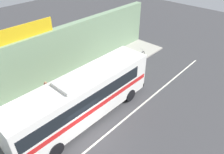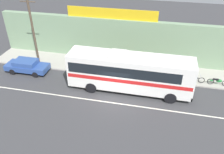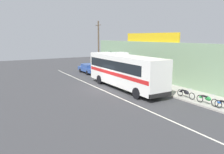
{
  "view_description": "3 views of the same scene",
  "coord_description": "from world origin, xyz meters",
  "px_view_note": "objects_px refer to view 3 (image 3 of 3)",
  "views": [
    {
      "loc": [
        -6.01,
        -7.76,
        11.4
      ],
      "look_at": [
        4.01,
        1.52,
        2.18
      ],
      "focal_mm": 33.91,
      "sensor_mm": 36.0,
      "label": 1
    },
    {
      "loc": [
        3.41,
        -16.56,
        13.0
      ],
      "look_at": [
        -0.66,
        1.75,
        1.03
      ],
      "focal_mm": 37.48,
      "sensor_mm": 36.0,
      "label": 2
    },
    {
      "loc": [
        19.93,
        -11.02,
        5.46
      ],
      "look_at": [
        -0.75,
        1.05,
        1.01
      ],
      "focal_mm": 35.04,
      "sensor_mm": 36.0,
      "label": 3
    }
  ],
  "objects_px": {
    "pedestrian_far_right": "(122,67)",
    "pedestrian_far_left": "(148,74)",
    "intercity_bus": "(124,69)",
    "pedestrian_by_curb": "(154,78)",
    "utility_pole": "(99,46)",
    "motorcycle_black": "(207,99)",
    "motorcycle_purple": "(186,93)",
    "parked_car": "(89,68)"
  },
  "relations": [
    {
      "from": "utility_pole",
      "to": "motorcycle_black",
      "type": "bearing_deg",
      "value": 0.51
    },
    {
      "from": "motorcycle_black",
      "to": "pedestrian_by_curb",
      "type": "relative_size",
      "value": 1.19
    },
    {
      "from": "utility_pole",
      "to": "pedestrian_far_right",
      "type": "height_order",
      "value": "utility_pole"
    },
    {
      "from": "motorcycle_purple",
      "to": "pedestrian_far_left",
      "type": "height_order",
      "value": "pedestrian_far_left"
    },
    {
      "from": "pedestrian_far_right",
      "to": "intercity_bus",
      "type": "bearing_deg",
      "value": -31.39
    },
    {
      "from": "motorcycle_black",
      "to": "motorcycle_purple",
      "type": "bearing_deg",
      "value": 178.93
    },
    {
      "from": "parked_car",
      "to": "pedestrian_by_curb",
      "type": "relative_size",
      "value": 2.73
    },
    {
      "from": "motorcycle_black",
      "to": "motorcycle_purple",
      "type": "height_order",
      "value": "same"
    },
    {
      "from": "parked_car",
      "to": "pedestrian_far_left",
      "type": "xyz_separation_m",
      "value": [
        10.38,
        2.88,
        0.39
      ]
    },
    {
      "from": "utility_pole",
      "to": "pedestrian_far_right",
      "type": "distance_m",
      "value": 4.85
    },
    {
      "from": "motorcycle_black",
      "to": "motorcycle_purple",
      "type": "xyz_separation_m",
      "value": [
        -2.17,
        0.04,
        0.0
      ]
    },
    {
      "from": "motorcycle_black",
      "to": "motorcycle_purple",
      "type": "distance_m",
      "value": 2.17
    },
    {
      "from": "motorcycle_black",
      "to": "pedestrian_by_curb",
      "type": "height_order",
      "value": "pedestrian_by_curb"
    },
    {
      "from": "pedestrian_far_right",
      "to": "pedestrian_far_left",
      "type": "xyz_separation_m",
      "value": [
        6.43,
        -0.49,
        0.02
      ]
    },
    {
      "from": "parked_car",
      "to": "pedestrian_far_right",
      "type": "bearing_deg",
      "value": 40.48
    },
    {
      "from": "pedestrian_far_right",
      "to": "pedestrian_by_curb",
      "type": "distance_m",
      "value": 8.41
    },
    {
      "from": "pedestrian_far_right",
      "to": "parked_car",
      "type": "bearing_deg",
      "value": -139.52
    },
    {
      "from": "intercity_bus",
      "to": "pedestrian_far_left",
      "type": "xyz_separation_m",
      "value": [
        -0.62,
        3.81,
        -0.94
      ]
    },
    {
      "from": "motorcycle_black",
      "to": "pedestrian_by_curb",
      "type": "bearing_deg",
      "value": 175.28
    },
    {
      "from": "motorcycle_purple",
      "to": "pedestrian_by_curb",
      "type": "relative_size",
      "value": 1.17
    },
    {
      "from": "motorcycle_purple",
      "to": "pedestrian_by_curb",
      "type": "distance_m",
      "value": 4.93
    },
    {
      "from": "pedestrian_by_curb",
      "to": "motorcycle_black",
      "type": "bearing_deg",
      "value": -4.72
    },
    {
      "from": "motorcycle_black",
      "to": "pedestrian_far_right",
      "type": "xyz_separation_m",
      "value": [
        -15.36,
        1.84,
        0.54
      ]
    },
    {
      "from": "utility_pole",
      "to": "intercity_bus",
      "type": "bearing_deg",
      "value": -12.5
    },
    {
      "from": "pedestrian_far_right",
      "to": "pedestrian_by_curb",
      "type": "height_order",
      "value": "pedestrian_far_right"
    },
    {
      "from": "motorcycle_purple",
      "to": "motorcycle_black",
      "type": "bearing_deg",
      "value": -1.07
    },
    {
      "from": "pedestrian_by_curb",
      "to": "pedestrian_far_right",
      "type": "bearing_deg",
      "value": 171.36
    },
    {
      "from": "motorcycle_black",
      "to": "pedestrian_far_right",
      "type": "height_order",
      "value": "pedestrian_far_right"
    },
    {
      "from": "pedestrian_by_curb",
      "to": "pedestrian_far_left",
      "type": "distance_m",
      "value": 2.04
    },
    {
      "from": "parked_car",
      "to": "pedestrian_far_right",
      "type": "height_order",
      "value": "pedestrian_far_right"
    },
    {
      "from": "parked_car",
      "to": "motorcycle_black",
      "type": "xyz_separation_m",
      "value": [
        19.31,
        1.53,
        -0.17
      ]
    },
    {
      "from": "parked_car",
      "to": "pedestrian_far_left",
      "type": "bearing_deg",
      "value": 15.49
    },
    {
      "from": "parked_car",
      "to": "motorcycle_black",
      "type": "relative_size",
      "value": 2.29
    },
    {
      "from": "pedestrian_far_left",
      "to": "pedestrian_far_right",
      "type": "bearing_deg",
      "value": 175.6
    },
    {
      "from": "motorcycle_purple",
      "to": "pedestrian_by_curb",
      "type": "height_order",
      "value": "pedestrian_by_curb"
    },
    {
      "from": "intercity_bus",
      "to": "motorcycle_black",
      "type": "distance_m",
      "value": 8.8
    },
    {
      "from": "intercity_bus",
      "to": "utility_pole",
      "type": "height_order",
      "value": "utility_pole"
    },
    {
      "from": "intercity_bus",
      "to": "pedestrian_by_curb",
      "type": "bearing_deg",
      "value": 67.35
    },
    {
      "from": "intercity_bus",
      "to": "motorcycle_black",
      "type": "xyz_separation_m",
      "value": [
        8.32,
        2.46,
        -1.5
      ]
    },
    {
      "from": "intercity_bus",
      "to": "motorcycle_purple",
      "type": "distance_m",
      "value": 6.8
    },
    {
      "from": "pedestrian_by_curb",
      "to": "pedestrian_far_left",
      "type": "bearing_deg",
      "value": 157.87
    },
    {
      "from": "parked_car",
      "to": "pedestrian_far_right",
      "type": "relative_size",
      "value": 2.72
    }
  ]
}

